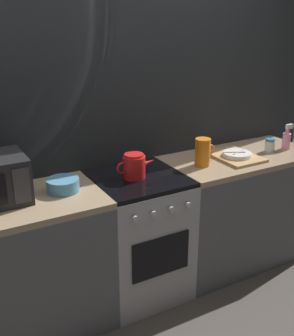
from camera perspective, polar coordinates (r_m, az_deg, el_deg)
ground_plane at (r=3.24m, az=-1.08°, el=-16.12°), size 8.00×8.00×0.00m
back_wall at (r=2.98m, az=-4.21°, el=6.19°), size 3.60×0.05×2.40m
counter_left at (r=2.75m, az=-18.33°, el=-13.35°), size 1.20×0.60×0.90m
stove_unit at (r=3.00m, az=-1.13°, el=-9.23°), size 0.60×0.63×0.90m
counter_right at (r=3.46m, az=12.14°, el=-5.36°), size 1.20×0.60×0.90m
kettle at (r=2.75m, az=-1.71°, el=0.24°), size 0.28×0.15×0.17m
mixing_bowl at (r=2.62m, az=-11.36°, el=-2.28°), size 0.20×0.20×0.08m
pitcher at (r=2.99m, az=7.60°, el=2.15°), size 0.16×0.11×0.20m
dish_pile at (r=3.22m, az=11.99°, el=1.65°), size 0.30×0.40×0.06m
spice_jar at (r=3.42m, az=16.37°, el=2.97°), size 0.08×0.08×0.10m
spray_bottle at (r=3.52m, az=18.45°, el=3.70°), size 0.08×0.06×0.20m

